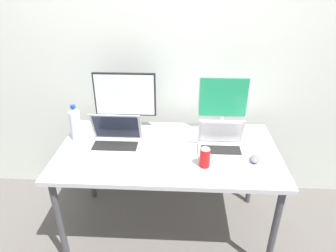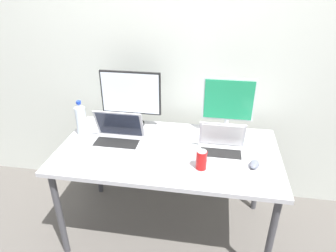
{
  "view_description": "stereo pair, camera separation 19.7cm",
  "coord_description": "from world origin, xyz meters",
  "px_view_note": "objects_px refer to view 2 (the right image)",
  "views": [
    {
      "loc": [
        0.09,
        -1.75,
        1.84
      ],
      "look_at": [
        0.0,
        0.0,
        0.92
      ],
      "focal_mm": 32.0,
      "sensor_mm": 36.0,
      "label": 1
    },
    {
      "loc": [
        0.29,
        -1.73,
        1.84
      ],
      "look_at": [
        0.0,
        0.0,
        0.92
      ],
      "focal_mm": 32.0,
      "sensor_mm": 36.0,
      "label": 2
    }
  ],
  "objects_px": {
    "monitor_left": "(131,97)",
    "keyboard_main": "(78,161)",
    "laptop_secondary": "(221,146)",
    "water_bottle": "(81,119)",
    "work_desk": "(168,157)",
    "mouse_by_keyboard": "(254,164)",
    "laptop_silver": "(118,136)",
    "soda_can_near_keyboard": "(201,160)",
    "monitor_center": "(228,104)"
  },
  "relations": [
    {
      "from": "monitor_left",
      "to": "keyboard_main",
      "type": "relative_size",
      "value": 1.21
    },
    {
      "from": "laptop_secondary",
      "to": "water_bottle",
      "type": "bearing_deg",
      "value": 174.77
    },
    {
      "from": "laptop_secondary",
      "to": "work_desk",
      "type": "bearing_deg",
      "value": -177.65
    },
    {
      "from": "mouse_by_keyboard",
      "to": "water_bottle",
      "type": "height_order",
      "value": "water_bottle"
    },
    {
      "from": "keyboard_main",
      "to": "laptop_silver",
      "type": "bearing_deg",
      "value": 55.78
    },
    {
      "from": "soda_can_near_keyboard",
      "to": "monitor_center",
      "type": "bearing_deg",
      "value": 72.89
    },
    {
      "from": "soda_can_near_keyboard",
      "to": "laptop_silver",
      "type": "bearing_deg",
      "value": 160.06
    },
    {
      "from": "water_bottle",
      "to": "soda_can_near_keyboard",
      "type": "bearing_deg",
      "value": -18.04
    },
    {
      "from": "laptop_secondary",
      "to": "keyboard_main",
      "type": "relative_size",
      "value": 0.79
    },
    {
      "from": "water_bottle",
      "to": "soda_can_near_keyboard",
      "type": "xyz_separation_m",
      "value": [
        0.9,
        -0.29,
        -0.06
      ]
    },
    {
      "from": "work_desk",
      "to": "soda_can_near_keyboard",
      "type": "xyz_separation_m",
      "value": [
        0.24,
        -0.19,
        0.13
      ]
    },
    {
      "from": "laptop_silver",
      "to": "mouse_by_keyboard",
      "type": "height_order",
      "value": "laptop_silver"
    },
    {
      "from": "monitor_left",
      "to": "laptop_secondary",
      "type": "relative_size",
      "value": 1.53
    },
    {
      "from": "monitor_center",
      "to": "mouse_by_keyboard",
      "type": "height_order",
      "value": "monitor_center"
    },
    {
      "from": "water_bottle",
      "to": "soda_can_near_keyboard",
      "type": "distance_m",
      "value": 0.95
    },
    {
      "from": "monitor_left",
      "to": "water_bottle",
      "type": "relative_size",
      "value": 1.73
    },
    {
      "from": "work_desk",
      "to": "monitor_center",
      "type": "bearing_deg",
      "value": 38.25
    },
    {
      "from": "water_bottle",
      "to": "monitor_center",
      "type": "bearing_deg",
      "value": 10.71
    },
    {
      "from": "work_desk",
      "to": "soda_can_near_keyboard",
      "type": "bearing_deg",
      "value": -37.96
    },
    {
      "from": "monitor_center",
      "to": "mouse_by_keyboard",
      "type": "xyz_separation_m",
      "value": [
        0.18,
        -0.42,
        -0.21
      ]
    },
    {
      "from": "monitor_left",
      "to": "monitor_center",
      "type": "height_order",
      "value": "monitor_left"
    },
    {
      "from": "laptop_secondary",
      "to": "water_bottle",
      "type": "relative_size",
      "value": 1.13
    },
    {
      "from": "laptop_secondary",
      "to": "keyboard_main",
      "type": "xyz_separation_m",
      "value": [
        -0.9,
        -0.26,
        -0.04
      ]
    },
    {
      "from": "monitor_left",
      "to": "mouse_by_keyboard",
      "type": "distance_m",
      "value": 1.03
    },
    {
      "from": "keyboard_main",
      "to": "laptop_secondary",
      "type": "bearing_deg",
      "value": 14.66
    },
    {
      "from": "mouse_by_keyboard",
      "to": "water_bottle",
      "type": "distance_m",
      "value": 1.26
    },
    {
      "from": "work_desk",
      "to": "keyboard_main",
      "type": "height_order",
      "value": "keyboard_main"
    },
    {
      "from": "monitor_left",
      "to": "soda_can_near_keyboard",
      "type": "xyz_separation_m",
      "value": [
        0.58,
        -0.5,
        -0.18
      ]
    },
    {
      "from": "work_desk",
      "to": "mouse_by_keyboard",
      "type": "relative_size",
      "value": 15.83
    },
    {
      "from": "monitor_center",
      "to": "laptop_silver",
      "type": "height_order",
      "value": "monitor_center"
    },
    {
      "from": "laptop_silver",
      "to": "keyboard_main",
      "type": "distance_m",
      "value": 0.34
    },
    {
      "from": "monitor_left",
      "to": "mouse_by_keyboard",
      "type": "relative_size",
      "value": 4.87
    },
    {
      "from": "monitor_left",
      "to": "laptop_silver",
      "type": "xyz_separation_m",
      "value": [
        -0.03,
        -0.28,
        -0.19
      ]
    },
    {
      "from": "keyboard_main",
      "to": "water_bottle",
      "type": "relative_size",
      "value": 1.43
    },
    {
      "from": "monitor_left",
      "to": "water_bottle",
      "type": "xyz_separation_m",
      "value": [
        -0.33,
        -0.2,
        -0.12
      ]
    },
    {
      "from": "soda_can_near_keyboard",
      "to": "mouse_by_keyboard",
      "type": "bearing_deg",
      "value": 12.07
    },
    {
      "from": "work_desk",
      "to": "water_bottle",
      "type": "xyz_separation_m",
      "value": [
        -0.67,
        0.11,
        0.19
      ]
    },
    {
      "from": "work_desk",
      "to": "monitor_left",
      "type": "xyz_separation_m",
      "value": [
        -0.34,
        0.31,
        0.3
      ]
    },
    {
      "from": "monitor_center",
      "to": "keyboard_main",
      "type": "relative_size",
      "value": 1.12
    },
    {
      "from": "mouse_by_keyboard",
      "to": "soda_can_near_keyboard",
      "type": "relative_size",
      "value": 0.76
    },
    {
      "from": "keyboard_main",
      "to": "water_bottle",
      "type": "xyz_separation_m",
      "value": [
        -0.12,
        0.36,
        0.11
      ]
    },
    {
      "from": "monitor_center",
      "to": "laptop_silver",
      "type": "distance_m",
      "value": 0.82
    },
    {
      "from": "monitor_center",
      "to": "laptop_silver",
      "type": "relative_size",
      "value": 1.23
    },
    {
      "from": "laptop_silver",
      "to": "laptop_secondary",
      "type": "xyz_separation_m",
      "value": [
        0.72,
        -0.02,
        -0.0
      ]
    },
    {
      "from": "work_desk",
      "to": "soda_can_near_keyboard",
      "type": "relative_size",
      "value": 11.95
    },
    {
      "from": "laptop_silver",
      "to": "mouse_by_keyboard",
      "type": "distance_m",
      "value": 0.94
    },
    {
      "from": "work_desk",
      "to": "monitor_center",
      "type": "relative_size",
      "value": 3.52
    },
    {
      "from": "laptop_silver",
      "to": "laptop_secondary",
      "type": "height_order",
      "value": "laptop_silver"
    },
    {
      "from": "soda_can_near_keyboard",
      "to": "work_desk",
      "type": "bearing_deg",
      "value": 142.04
    },
    {
      "from": "mouse_by_keyboard",
      "to": "water_bottle",
      "type": "relative_size",
      "value": 0.36
    }
  ]
}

